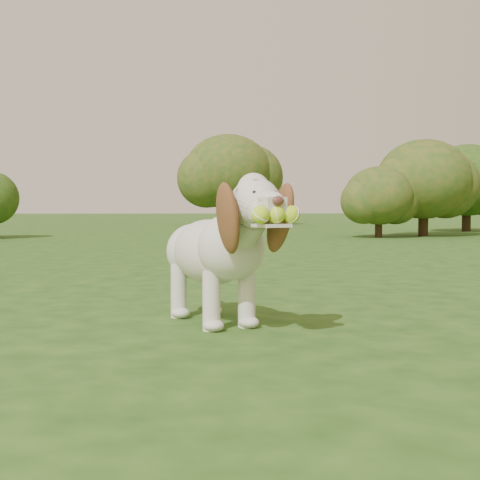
{
  "coord_description": "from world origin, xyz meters",
  "views": [
    {
      "loc": [
        -0.25,
        -3.61,
        0.55
      ],
      "look_at": [
        -0.09,
        -0.78,
        0.4
      ],
      "focal_mm": 50.0,
      "sensor_mm": 36.0,
      "label": 1
    }
  ],
  "objects": [
    {
      "name": "shrub_c",
      "position": [
        2.73,
        7.44,
        0.7
      ],
      "size": [
        1.16,
        1.16,
        1.2
      ],
      "color": "#382314",
      "rests_on": "ground"
    },
    {
      "name": "ground",
      "position": [
        0.0,
        0.0,
        0.0
      ],
      "size": [
        80.0,
        80.0,
        0.0
      ],
      "primitive_type": "plane",
      "color": "#1C4313",
      "rests_on": "ground"
    },
    {
      "name": "shrub_f",
      "position": [
        5.23,
        9.88,
        1.06
      ],
      "size": [
        1.73,
        1.73,
        1.8
      ],
      "color": "#382314",
      "rests_on": "ground"
    },
    {
      "name": "dog",
      "position": [
        -0.17,
        -0.59,
        0.36
      ],
      "size": [
        0.63,
        1.0,
        0.68
      ],
      "rotation": [
        0.0,
        0.0,
        0.41
      ],
      "color": "silver",
      "rests_on": "ground"
    },
    {
      "name": "shrub_i",
      "position": [
        0.48,
        14.38,
        1.44
      ],
      "size": [
        2.36,
        2.36,
        2.45
      ],
      "color": "#382314",
      "rests_on": "ground"
    },
    {
      "name": "shrub_d",
      "position": [
        3.64,
        7.86,
        1.0
      ],
      "size": [
        1.64,
        1.64,
        1.69
      ],
      "color": "#382314",
      "rests_on": "ground"
    }
  ]
}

